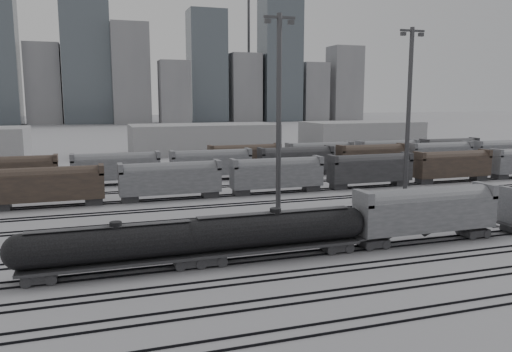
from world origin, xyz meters
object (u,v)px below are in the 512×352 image
object	(u,v)px
hopper_car_a	(426,209)
light_mast_c	(279,111)
tank_car_a	(117,245)
tank_car_b	(275,230)

from	to	relation	value
hopper_car_a	light_mast_c	distance (m)	21.36
light_mast_c	hopper_car_a	bearing A→B (deg)	-56.38
tank_car_a	light_mast_c	size ratio (longest dim) A/B	0.71
tank_car_a	tank_car_b	world-z (taller)	tank_car_b
tank_car_a	tank_car_b	size ratio (longest dim) A/B	0.97
tank_car_a	hopper_car_a	size ratio (longest dim) A/B	1.13
hopper_car_a	light_mast_c	xyz separation A→B (m)	(-10.49, 15.77, 9.88)
tank_car_b	hopper_car_a	bearing A→B (deg)	0.00
tank_car_a	light_mast_c	distance (m)	28.23
hopper_car_a	light_mast_c	size ratio (longest dim) A/B	0.63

